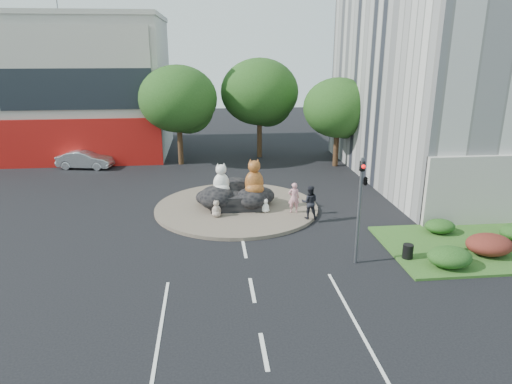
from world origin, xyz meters
TOP-DOWN VIEW (x-y plane):
  - ground at (0.00, 0.00)m, footprint 120.00×120.00m
  - roundabout_island at (0.00, 10.00)m, footprint 10.00×10.00m
  - rock_plinth at (0.00, 10.00)m, footprint 3.20×2.60m
  - shophouse_block at (-18.00, 27.91)m, footprint 25.20×12.30m
  - grass_verge at (12.00, 3.00)m, footprint 10.00×6.00m
  - tree_left at (-3.93, 22.06)m, footprint 6.46×6.46m
  - tree_mid at (3.07, 24.06)m, footprint 6.84×6.84m
  - tree_right at (9.07, 20.06)m, footprint 5.70×5.70m
  - hedge_near_green at (9.00, 1.00)m, footprint 2.00×1.60m
  - hedge_red at (11.50, 2.00)m, footprint 2.20×1.76m
  - hedge_back_green at (10.50, 4.80)m, footprint 1.60×1.28m
  - traffic_light at (5.10, 2.00)m, footprint 0.44×1.24m
  - street_lamp at (12.82, 8.00)m, footprint 2.34×0.22m
  - cat_white at (-0.91, 9.87)m, footprint 1.26×1.14m
  - cat_tabby at (1.05, 9.53)m, footprint 1.35×1.19m
  - kitten_calico at (-1.27, 8.30)m, footprint 0.61×0.53m
  - kitten_white at (1.64, 8.73)m, footprint 0.60×0.55m
  - pedestrian_pink at (3.30, 8.51)m, footprint 0.68×0.46m
  - pedestrian_dark at (4.00, 7.43)m, footprint 1.06×0.90m
  - parked_car at (-11.79, 21.33)m, footprint 4.69×2.36m
  - litter_bin at (7.50, 2.01)m, footprint 0.65×0.65m

SIDE VIEW (x-z plane):
  - ground at x=0.00m, z-range 0.00..0.00m
  - grass_verge at x=12.00m, z-range 0.00..0.12m
  - roundabout_island at x=0.00m, z-range 0.00..0.20m
  - litter_bin at x=7.50m, z-range 0.12..0.80m
  - hedge_back_green at x=10.50m, z-range 0.12..0.84m
  - hedge_near_green at x=9.00m, z-range 0.12..1.02m
  - hedge_red at x=11.50m, z-range 0.12..1.11m
  - kitten_white at x=1.64m, z-range 0.20..1.04m
  - rock_plinth at x=0.00m, z-range 0.20..1.10m
  - kitten_calico at x=-1.27m, z-range 0.20..1.21m
  - parked_car at x=-11.79m, z-range 0.00..1.47m
  - pedestrian_pink at x=3.30m, z-range 0.20..2.02m
  - pedestrian_dark at x=4.00m, z-range 0.20..2.14m
  - cat_white at x=-0.91m, z-range 1.10..2.98m
  - cat_tabby at x=1.05m, z-range 1.10..3.27m
  - traffic_light at x=5.10m, z-range 1.12..6.12m
  - street_lamp at x=12.82m, z-range 0.52..8.58m
  - tree_right at x=9.07m, z-range 0.98..8.28m
  - tree_left at x=-3.93m, z-range 1.11..9.38m
  - tree_mid at x=3.07m, z-range 1.18..9.94m
  - shophouse_block at x=-18.00m, z-range -2.52..14.88m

